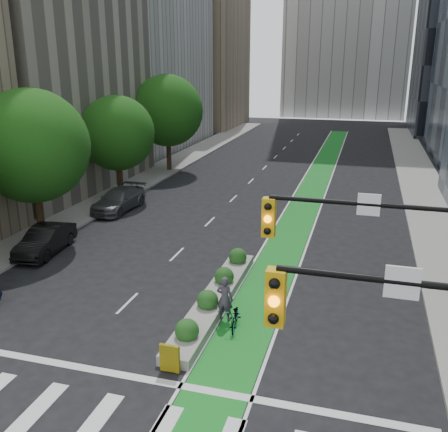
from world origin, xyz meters
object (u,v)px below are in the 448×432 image
Objects in this scene: bicycle at (235,317)px; parked_car_left_far at (119,200)px; median_planter at (215,296)px; cyclist at (225,299)px; parked_car_left_mid at (45,240)px.

bicycle is 18.07m from parked_car_left_far.
parked_car_left_far reaches higher than median_planter.
cyclist is at bearing -57.53° from median_planter.
cyclist reaches higher than parked_car_left_mid.
parked_car_left_far reaches higher than bicycle.
parked_car_left_far is (0.00, 8.57, 0.01)m from parked_car_left_mid.
parked_car_left_far is (-11.50, 13.00, -0.20)m from cyclist.
cyclist is 0.42× the size of parked_car_left_mid.
parked_car_left_mid is at bearing -87.77° from parked_car_left_far.
cyclist is at bearing 133.75° from bicycle.
parked_car_left_mid is 0.87× the size of parked_car_left_far.
median_planter is 6.05× the size of bicycle.
median_planter is at bearing -23.08° from parked_car_left_mid.
cyclist is 12.33m from parked_car_left_mid.
median_planter is 2.25× the size of parked_car_left_mid.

